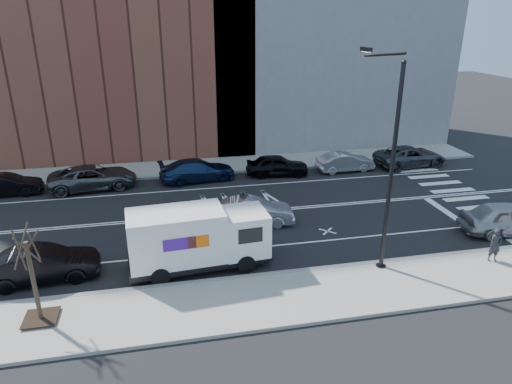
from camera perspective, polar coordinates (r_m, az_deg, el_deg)
name	(u,v)px	position (r m, az deg, el deg)	size (l,w,h in m)	color
ground	(207,216)	(26.02, -6.14, -2.94)	(120.00, 120.00, 0.00)	black
sidewalk_near	(231,304)	(18.35, -3.17, -13.86)	(44.00, 3.60, 0.15)	gray
sidewalk_far	(195,167)	(34.20, -7.69, 3.12)	(44.00, 3.60, 0.15)	gray
curb_near	(224,280)	(19.83, -3.98, -10.89)	(44.00, 0.25, 0.17)	gray
curb_far	(197,175)	(32.49, -7.44, 2.17)	(44.00, 0.25, 0.17)	gray
crosswalk	(459,194)	(31.62, 24.05, -0.27)	(3.00, 14.00, 0.01)	white
road_markings	(207,215)	(26.02, -6.14, -2.93)	(40.00, 8.60, 0.01)	white
bldg_brick	(74,9)	(39.71, -21.75, 20.44)	(26.00, 10.00, 22.00)	brown
streetlight	(387,157)	(19.85, 16.08, 4.21)	(0.44, 4.02, 9.34)	black
street_tree	(35,289)	(18.48, -25.89, -10.88)	(1.20, 1.20, 3.75)	black
fedex_van	(197,238)	(20.28, -7.33, -5.70)	(6.33, 2.59, 2.83)	black
far_parked_b	(7,185)	(32.56, -28.66, 0.78)	(1.41, 4.06, 1.34)	black
far_parked_c	(93,177)	(31.47, -19.71, 1.73)	(2.53, 5.48, 1.52)	#4C4E54
far_parked_d	(197,170)	(31.34, -7.34, 2.73)	(2.08, 5.13, 1.49)	#16284E
far_parked_e	(277,165)	(32.16, 2.66, 3.37)	(1.76, 4.37, 1.49)	black
far_parked_f	(345,162)	(33.67, 11.08, 3.71)	(1.45, 4.16, 1.37)	#A6A7AB
far_parked_g	(410,156)	(36.12, 18.68, 4.27)	(2.47, 5.35, 1.49)	#44464B
driving_sedan	(252,212)	(24.54, -0.49, -2.48)	(1.55, 4.45, 1.47)	#B9B9BE
near_parked_rear_a	(43,265)	(21.52, -25.10, -8.23)	(1.59, 4.57, 1.51)	black
near_parked_front	(509,218)	(26.93, 29.03, -2.89)	(1.95, 4.84, 1.65)	#A2A3A7
pedestrian	(495,245)	(23.32, 27.73, -5.90)	(0.58, 0.38, 1.58)	#24252A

